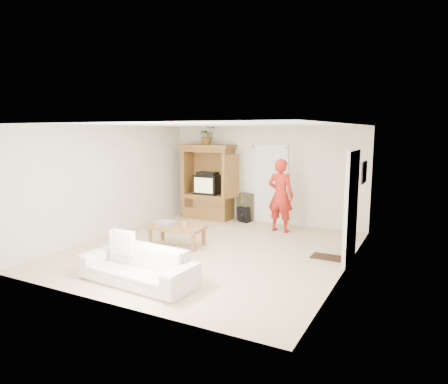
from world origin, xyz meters
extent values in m
plane|color=tan|center=(0.00, 0.00, 0.00)|extent=(6.00, 6.00, 0.00)
plane|color=white|center=(0.00, 0.00, 2.60)|extent=(6.00, 6.00, 0.00)
plane|color=silver|center=(0.00, 3.00, 1.30)|extent=(5.50, 0.00, 5.50)
plane|color=silver|center=(0.00, -3.00, 1.30)|extent=(5.50, 0.00, 5.50)
plane|color=silver|center=(-2.75, 0.00, 1.30)|extent=(0.00, 6.00, 6.00)
plane|color=silver|center=(2.75, 0.00, 1.30)|extent=(0.00, 6.00, 6.00)
cube|color=brown|center=(-1.60, 2.65, 0.35)|extent=(1.40, 0.60, 0.70)
cube|color=brown|center=(-2.25, 2.65, 1.30)|extent=(0.10, 0.60, 1.20)
cube|color=brown|center=(-0.95, 2.65, 1.30)|extent=(0.10, 0.60, 1.20)
cube|color=brown|center=(-1.60, 2.92, 1.30)|extent=(1.40, 0.06, 1.20)
cube|color=brown|center=(-1.60, 2.65, 1.95)|extent=(1.40, 0.60, 0.10)
cube|color=brown|center=(-1.60, 2.65, 2.05)|extent=(1.52, 0.68, 0.10)
cube|color=brown|center=(-0.62, 2.18, 1.30)|extent=(0.16, 0.67, 1.15)
cube|color=black|center=(-1.60, 2.68, 0.97)|extent=(0.70, 0.52, 0.55)
cube|color=tan|center=(-1.60, 2.41, 0.98)|extent=(0.58, 0.02, 0.42)
cube|color=black|center=(-1.60, 2.65, 1.29)|extent=(0.55, 0.35, 0.08)
cube|color=olive|center=(-1.60, 2.37, 0.45)|extent=(1.19, 0.03, 0.25)
cube|color=white|center=(0.15, 2.97, 1.02)|extent=(0.85, 0.05, 2.04)
cube|color=black|center=(2.73, 0.60, 1.02)|extent=(0.05, 0.90, 2.04)
cube|color=black|center=(2.73, 1.90, 1.60)|extent=(0.03, 0.60, 0.48)
cube|color=#382316|center=(2.30, 0.60, 0.01)|extent=(0.60, 0.40, 0.02)
imported|color=#4C7238|center=(-1.60, 2.63, 2.35)|extent=(0.61, 0.60, 0.51)
imported|color=#A51D16|center=(0.76, 2.14, 0.91)|extent=(0.70, 0.49, 1.82)
imported|color=silver|center=(-0.15, -2.17, 0.30)|extent=(2.07, 0.92, 0.59)
cube|color=olive|center=(-0.79, -0.10, 0.41)|extent=(1.24, 0.75, 0.07)
cube|color=olive|center=(-1.29, -0.39, 0.19)|extent=(0.07, 0.07, 0.38)
cube|color=olive|center=(-1.33, 0.10, 0.19)|extent=(0.07, 0.07, 0.38)
cube|color=olive|center=(-0.25, -0.31, 0.19)|extent=(0.07, 0.07, 0.38)
cube|color=olive|center=(-0.29, 0.19, 0.19)|extent=(0.07, 0.07, 0.38)
cube|color=#EF4F78|center=(-1.09, -0.10, 0.48)|extent=(0.39, 0.30, 0.08)
cylinder|color=tan|center=(-0.63, -0.05, 0.49)|extent=(0.08, 0.08, 0.10)
camera|label=1|loc=(4.01, -7.08, 2.49)|focal=32.00mm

